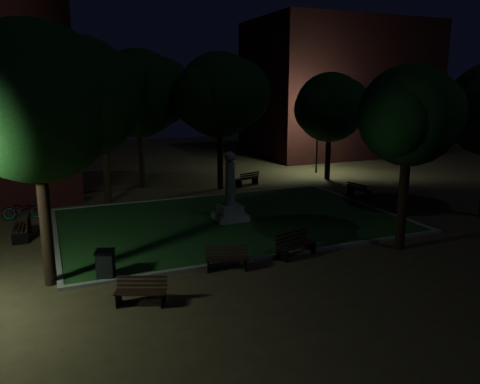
# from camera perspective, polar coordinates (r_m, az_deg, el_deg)

# --- Properties ---
(ground) EXTENTS (80.00, 80.00, 0.00)m
(ground) POSITION_cam_1_polar(r_m,az_deg,el_deg) (20.06, 0.91, -5.04)
(ground) COLOR #4D3C26
(lawn) EXTENTS (15.00, 10.00, 0.08)m
(lawn) POSITION_cam_1_polar(r_m,az_deg,el_deg) (21.82, -1.20, -3.48)
(lawn) COLOR #1F481B
(lawn) RESTS_ON ground
(lawn_kerb) EXTENTS (15.40, 10.40, 0.12)m
(lawn_kerb) POSITION_cam_1_polar(r_m,az_deg,el_deg) (21.81, -1.20, -3.43)
(lawn_kerb) COLOR slate
(lawn_kerb) RESTS_ON ground
(monument) EXTENTS (1.40, 1.40, 3.20)m
(monument) POSITION_cam_1_polar(r_m,az_deg,el_deg) (21.58, -1.21, -1.14)
(monument) COLOR gray
(monument) RESTS_ON lawn
(building_far) EXTENTS (16.00, 10.00, 12.00)m
(building_far) POSITION_cam_1_polar(r_m,az_deg,el_deg) (45.47, 11.93, 12.18)
(building_far) COLOR #4F1919
(building_far) RESTS_ON ground
(tree_west) EXTENTS (5.80, 4.74, 8.02)m
(tree_west) POSITION_cam_1_polar(r_m,az_deg,el_deg) (15.02, -23.37, 9.99)
(tree_west) COLOR black
(tree_west) RESTS_ON ground
(tree_north_wl) EXTENTS (4.58, 3.74, 8.16)m
(tree_north_wl) POSITION_cam_1_polar(r_m,az_deg,el_deg) (25.33, -16.39, 12.52)
(tree_north_wl) COLOR black
(tree_north_wl) RESTS_ON ground
(tree_north_er) EXTENTS (6.16, 5.03, 8.18)m
(tree_north_er) POSITION_cam_1_polar(r_m,az_deg,el_deg) (28.26, -2.27, 11.72)
(tree_north_er) COLOR black
(tree_north_er) RESTS_ON ground
(tree_ne) EXTENTS (5.63, 4.60, 7.13)m
(tree_ne) POSITION_cam_1_polar(r_m,az_deg,el_deg) (32.01, 11.08, 10.10)
(tree_ne) COLOR black
(tree_ne) RESTS_ON ground
(tree_se) EXTENTS (4.53, 3.69, 6.94)m
(tree_se) POSITION_cam_1_polar(r_m,az_deg,el_deg) (18.31, 20.15, 8.72)
(tree_se) COLOR black
(tree_se) RESTS_ON ground
(tree_far_north) EXTENTS (6.47, 5.28, 8.39)m
(tree_far_north) POSITION_cam_1_polar(r_m,az_deg,el_deg) (29.29, -12.00, 11.66)
(tree_far_north) COLOR black
(tree_far_north) RESTS_ON ground
(lamppost_ne) EXTENTS (1.18, 0.28, 4.30)m
(lamppost_ne) POSITION_cam_1_polar(r_m,az_deg,el_deg) (34.49, 9.43, 7.31)
(lamppost_ne) COLOR black
(lamppost_ne) RESTS_ON ground
(bench_near_left) EXTENTS (1.54, 0.90, 0.80)m
(bench_near_left) POSITION_cam_1_polar(r_m,az_deg,el_deg) (16.08, -1.63, -8.15)
(bench_near_left) COLOR black
(bench_near_left) RESTS_ON ground
(bench_near_right) EXTENTS (1.72, 0.99, 0.89)m
(bench_near_right) POSITION_cam_1_polar(r_m,az_deg,el_deg) (17.42, 6.76, -6.42)
(bench_near_right) COLOR black
(bench_near_right) RESTS_ON ground
(bench_west_near) EXTENTS (1.54, 1.03, 0.80)m
(bench_west_near) POSITION_cam_1_polar(r_m,az_deg,el_deg) (13.92, -11.97, -11.82)
(bench_west_near) COLOR black
(bench_west_near) RESTS_ON ground
(bench_left_side) EXTENTS (0.72, 1.80, 0.97)m
(bench_left_side) POSITION_cam_1_polar(r_m,az_deg,el_deg) (21.20, -24.92, -3.98)
(bench_left_side) COLOR black
(bench_left_side) RESTS_ON ground
(bench_right_side) EXTENTS (0.78, 1.50, 0.78)m
(bench_right_side) POSITION_cam_1_polar(r_m,az_deg,el_deg) (27.54, 14.26, 0.22)
(bench_right_side) COLOR black
(bench_right_side) RESTS_ON ground
(bench_far_side) EXTENTS (1.69, 1.03, 0.87)m
(bench_far_side) POSITION_cam_1_polar(r_m,az_deg,el_deg) (29.72, 0.92, 1.57)
(bench_far_side) COLOR black
(bench_far_side) RESTS_ON ground
(trash_bin) EXTENTS (0.73, 0.73, 0.99)m
(trash_bin) POSITION_cam_1_polar(r_m,az_deg,el_deg) (15.81, -16.06, -8.53)
(trash_bin) COLOR black
(trash_bin) RESTS_ON ground
(bicycle) EXTENTS (1.82, 0.73, 0.94)m
(bicycle) POSITION_cam_1_polar(r_m,az_deg,el_deg) (24.39, -24.97, -1.91)
(bicycle) COLOR black
(bicycle) RESTS_ON ground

